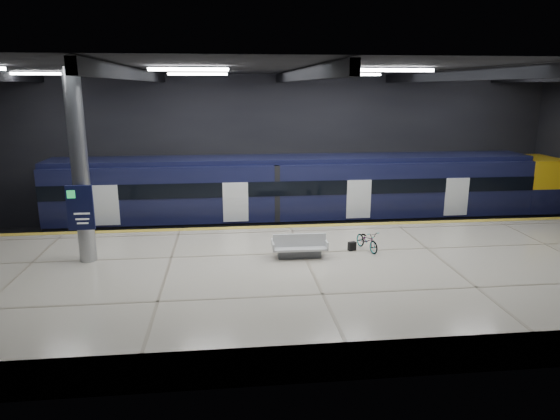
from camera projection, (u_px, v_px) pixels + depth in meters
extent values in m
plane|color=black|center=(299.00, 270.00, 20.49)|extent=(30.00, 30.00, 0.00)
cube|color=black|center=(278.00, 149.00, 27.25)|extent=(30.00, 0.10, 8.00)
cube|color=black|center=(349.00, 231.00, 11.81)|extent=(30.00, 0.10, 8.00)
cube|color=black|center=(301.00, 68.00, 18.57)|extent=(30.00, 16.00, 0.10)
cube|color=black|center=(136.00, 75.00, 18.00)|extent=(0.25, 16.00, 0.40)
cube|color=black|center=(301.00, 75.00, 18.63)|extent=(0.25, 16.00, 0.40)
cube|color=black|center=(454.00, 76.00, 19.27)|extent=(0.25, 16.00, 0.40)
cube|color=white|center=(189.00, 69.00, 16.25)|extent=(2.60, 0.18, 0.10)
cube|color=white|center=(396.00, 70.00, 16.99)|extent=(2.60, 0.18, 0.10)
cube|color=white|center=(32.00, 74.00, 21.29)|extent=(2.60, 0.18, 0.10)
cube|color=white|center=(198.00, 74.00, 22.04)|extent=(2.60, 0.18, 0.10)
cube|color=white|center=(353.00, 74.00, 22.78)|extent=(2.60, 0.18, 0.10)
cube|color=white|center=(497.00, 75.00, 23.52)|extent=(2.60, 0.18, 0.10)
cube|color=#BFB6A2|center=(309.00, 280.00, 17.95)|extent=(30.00, 11.00, 1.10)
cube|color=gold|center=(290.00, 226.00, 22.88)|extent=(30.00, 0.40, 0.01)
cube|color=gray|center=(285.00, 235.00, 25.09)|extent=(30.00, 0.08, 0.16)
cube|color=gray|center=(282.00, 227.00, 26.47)|extent=(30.00, 0.08, 0.16)
cube|color=black|center=(294.00, 222.00, 25.72)|extent=(24.00, 2.58, 0.80)
cube|color=black|center=(294.00, 188.00, 25.30)|extent=(24.00, 2.80, 2.75)
cube|color=black|center=(294.00, 159.00, 24.94)|extent=(24.00, 2.30, 0.24)
cube|color=black|center=(298.00, 188.00, 23.87)|extent=(24.00, 0.04, 0.70)
cube|color=white|center=(359.00, 199.00, 24.33)|extent=(1.20, 0.05, 1.90)
cube|color=yellow|center=(534.00, 183.00, 26.68)|extent=(2.00, 2.80, 2.75)
cube|color=black|center=(540.00, 180.00, 26.67)|extent=(1.60, 2.38, 0.80)
cube|color=#595B60|center=(299.00, 253.00, 18.72)|extent=(1.61, 0.52, 0.30)
cube|color=silver|center=(299.00, 247.00, 18.67)|extent=(2.01, 0.88, 0.08)
cube|color=silver|center=(299.00, 240.00, 18.60)|extent=(2.00, 0.11, 0.50)
cube|color=silver|center=(273.00, 245.00, 18.55)|extent=(0.07, 0.85, 0.30)
cube|color=silver|center=(326.00, 244.00, 18.73)|extent=(0.07, 0.85, 0.30)
imported|color=#99999E|center=(367.00, 240.00, 19.48)|extent=(0.91, 1.61, 0.80)
cube|color=black|center=(352.00, 246.00, 19.47)|extent=(0.34, 0.25, 0.35)
cylinder|color=#9EA0A5|center=(80.00, 168.00, 17.59)|extent=(0.60, 0.60, 6.90)
cube|color=#0E1133|center=(80.00, 208.00, 17.51)|extent=(0.90, 0.12, 1.60)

